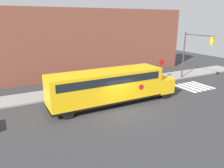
# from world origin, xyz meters

# --- Properties ---
(ground_plane) EXTENTS (60.00, 60.00, 0.00)m
(ground_plane) POSITION_xyz_m (0.00, 0.00, 0.00)
(ground_plane) COLOR #333335
(sidewalk_strip) EXTENTS (44.00, 3.00, 0.15)m
(sidewalk_strip) POSITION_xyz_m (0.00, 6.50, 0.07)
(sidewalk_strip) COLOR gray
(sidewalk_strip) RESTS_ON ground
(building_backdrop) EXTENTS (32.00, 4.00, 8.45)m
(building_backdrop) POSITION_xyz_m (0.00, 13.00, 4.23)
(building_backdrop) COLOR brown
(building_backdrop) RESTS_ON ground
(crosswalk_stripes) EXTENTS (3.30, 3.20, 0.01)m
(crosswalk_stripes) POSITION_xyz_m (10.35, 2.00, 0.00)
(crosswalk_stripes) COLOR white
(crosswalk_stripes) RESTS_ON ground
(school_bus) EXTENTS (11.55, 2.57, 3.02)m
(school_bus) POSITION_xyz_m (-0.26, 1.72, 1.75)
(school_bus) COLOR yellow
(school_bus) RESTS_ON ground
(stop_sign) EXTENTS (0.71, 0.10, 2.67)m
(stop_sign) POSITION_xyz_m (8.53, 5.51, 1.77)
(stop_sign) COLOR #38383A
(stop_sign) RESTS_ON ground
(traffic_light) EXTENTS (0.28, 4.04, 5.71)m
(traffic_light) POSITION_xyz_m (11.67, 3.94, 3.82)
(traffic_light) COLOR #38383A
(traffic_light) RESTS_ON ground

